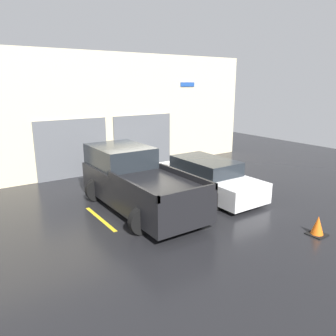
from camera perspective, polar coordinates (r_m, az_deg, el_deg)
ground_plane at (r=13.41m, az=-3.75°, el=-3.17°), size 28.00×28.00×0.00m
shophouse_building at (r=15.76m, az=-10.12°, el=9.29°), size 15.71×0.68×5.44m
pickup_truck at (r=11.01m, az=-5.63°, el=-2.33°), size 2.55×5.24×1.92m
sedan_white at (r=12.46m, az=6.72°, el=-1.63°), size 2.12×4.65×1.33m
parking_stripe_far_left at (r=10.48m, az=-11.71°, el=-8.64°), size 0.12×2.20×0.01m
parking_stripe_left at (r=11.78m, az=1.38°, el=-5.68°), size 0.12×2.20×0.01m
parking_stripe_centre at (r=13.57m, az=11.34°, el=-3.19°), size 0.12×2.20×0.01m
traffic_cone at (r=10.05m, az=24.61°, el=-9.22°), size 0.47×0.47×0.55m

